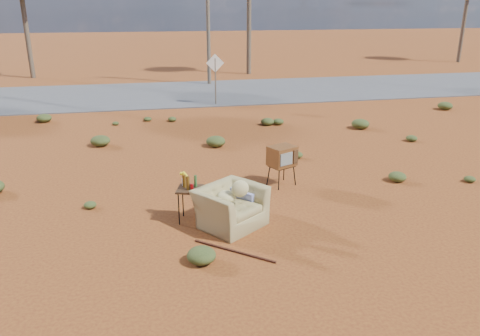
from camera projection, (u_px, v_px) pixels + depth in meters
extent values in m
plane|color=brown|center=(234.00, 230.00, 9.19)|extent=(140.00, 140.00, 0.00)
cube|color=#565659|center=(176.00, 93.00, 23.03)|extent=(140.00, 7.00, 0.04)
imported|color=#9C8B55|center=(230.00, 201.00, 9.20)|extent=(1.47, 1.37, 1.08)
ellipsoid|color=#CBBF7C|center=(226.00, 197.00, 9.17)|extent=(0.39, 0.39, 0.23)
ellipsoid|color=#CBBF7C|center=(240.00, 189.00, 9.01)|extent=(0.34, 0.17, 0.34)
cube|color=navy|center=(245.00, 201.00, 9.75)|extent=(0.89, 0.95, 0.63)
cube|color=black|center=(282.00, 166.00, 11.30)|extent=(0.67, 0.61, 0.03)
cylinder|color=black|center=(279.00, 180.00, 11.10)|extent=(0.03, 0.03, 0.50)
cylinder|color=black|center=(294.00, 176.00, 11.38)|extent=(0.03, 0.03, 0.50)
cylinder|color=black|center=(268.00, 175.00, 11.39)|extent=(0.03, 0.03, 0.50)
cylinder|color=black|center=(284.00, 171.00, 11.67)|extent=(0.03, 0.03, 0.50)
cube|color=brown|center=(282.00, 156.00, 11.22)|extent=(0.76, 0.69, 0.48)
cube|color=slate|center=(286.00, 159.00, 10.98)|extent=(0.34, 0.17, 0.30)
cube|color=#472D19|center=(296.00, 157.00, 11.15)|extent=(0.13, 0.08, 0.34)
cube|color=#3A2715|center=(190.00, 189.00, 9.35)|extent=(0.62, 0.62, 0.04)
cylinder|color=black|center=(179.00, 209.00, 9.30)|extent=(0.02, 0.02, 0.70)
cylinder|color=black|center=(199.00, 209.00, 9.26)|extent=(0.02, 0.02, 0.70)
cylinder|color=black|center=(183.00, 201.00, 9.67)|extent=(0.02, 0.02, 0.70)
cylinder|color=black|center=(202.00, 201.00, 9.64)|extent=(0.02, 0.02, 0.70)
cylinder|color=#52340D|center=(184.00, 181.00, 9.36)|extent=(0.07, 0.07, 0.26)
cylinder|color=#52340D|center=(188.00, 183.00, 9.23)|extent=(0.07, 0.07, 0.28)
cylinder|color=#2B5A26|center=(195.00, 181.00, 9.39)|extent=(0.06, 0.06, 0.24)
cylinder|color=red|center=(192.00, 187.00, 9.23)|extent=(0.06, 0.06, 0.13)
cylinder|color=silver|center=(184.00, 182.00, 9.47)|extent=(0.08, 0.08, 0.14)
ellipsoid|color=yellow|center=(184.00, 175.00, 9.42)|extent=(0.16, 0.16, 0.12)
cylinder|color=#441D12|center=(234.00, 251.00, 8.36)|extent=(1.29, 1.09, 0.04)
cylinder|color=brown|center=(215.00, 82.00, 20.22)|extent=(0.06, 0.06, 2.00)
cube|color=silver|center=(215.00, 63.00, 19.96)|extent=(0.78, 0.04, 0.78)
cylinder|color=brown|center=(26.00, 26.00, 26.99)|extent=(0.28, 0.28, 6.00)
cylinder|color=brown|center=(249.00, 16.00, 28.37)|extent=(0.28, 0.28, 7.00)
cylinder|color=brown|center=(465.00, 17.00, 34.47)|extent=(0.28, 0.28, 6.50)
cylinder|color=brown|center=(208.00, 8.00, 24.40)|extent=(0.20, 0.20, 8.00)
ellipsoid|color=#454F22|center=(397.00, 177.00, 11.67)|extent=(0.44, 0.44, 0.24)
ellipsoid|color=#454F22|center=(100.00, 141.00, 14.56)|extent=(0.60, 0.60, 0.33)
ellipsoid|color=#454F22|center=(412.00, 138.00, 15.07)|extent=(0.36, 0.36, 0.20)
ellipsoid|color=#454F22|center=(278.00, 122.00, 17.15)|extent=(0.40, 0.40, 0.22)
ellipsoid|color=#454F22|center=(148.00, 119.00, 17.65)|extent=(0.30, 0.30, 0.17)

